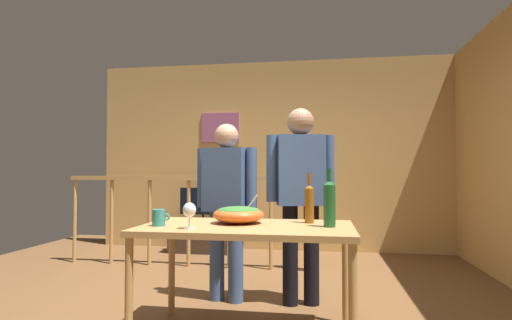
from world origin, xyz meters
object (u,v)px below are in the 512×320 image
(salad_bowl, at_px, (239,214))
(wine_glass, at_px, (189,211))
(person_standing_right, at_px, (301,188))
(framed_picture, at_px, (220,128))
(wine_bottle_amber, at_px, (309,203))
(flat_screen_tv, at_px, (202,202))
(tv_console, at_px, (203,236))
(wine_bottle_green, at_px, (329,202))
(stair_railing, at_px, (227,209))
(mug_teal, at_px, (159,218))
(person_standing_left, at_px, (226,197))
(serving_table, at_px, (247,236))

(salad_bowl, bearing_deg, wine_glass, -127.63)
(wine_glass, distance_m, person_standing_right, 1.19)
(salad_bowl, height_order, person_standing_right, person_standing_right)
(framed_picture, height_order, wine_bottle_amber, framed_picture)
(flat_screen_tv, distance_m, salad_bowl, 2.91)
(tv_console, xyz_separation_m, wine_bottle_amber, (1.56, -2.65, 0.68))
(wine_glass, xyz_separation_m, wine_bottle_green, (0.88, 0.22, 0.05))
(wine_glass, bearing_deg, wine_bottle_amber, 29.15)
(stair_railing, height_order, mug_teal, stair_railing)
(tv_console, distance_m, flat_screen_tv, 0.49)
(salad_bowl, distance_m, mug_teal, 0.55)
(flat_screen_tv, bearing_deg, salad_bowl, -68.50)
(flat_screen_tv, xyz_separation_m, mug_teal, (0.57, -2.94, 0.11))
(stair_railing, xyz_separation_m, flat_screen_tv, (-0.55, 0.86, 0.02))
(flat_screen_tv, relative_size, wine_bottle_green, 1.65)
(person_standing_left, bearing_deg, wine_bottle_amber, 154.33)
(framed_picture, bearing_deg, person_standing_left, -74.68)
(mug_teal, bearing_deg, wine_glass, -22.08)
(flat_screen_tv, xyz_separation_m, salad_bowl, (1.07, -2.71, 0.12))
(flat_screen_tv, height_order, person_standing_right, person_standing_right)
(wine_bottle_green, height_order, person_standing_left, person_standing_left)
(serving_table, height_order, wine_bottle_amber, wine_bottle_amber)
(flat_screen_tv, distance_m, mug_teal, 2.99)
(flat_screen_tv, height_order, salad_bowl, salad_bowl)
(flat_screen_tv, distance_m, wine_glass, 3.15)
(serving_table, relative_size, mug_teal, 11.74)
(flat_screen_tv, bearing_deg, person_standing_left, -68.10)
(mug_teal, xyz_separation_m, person_standing_left, (0.25, 0.89, 0.09))
(salad_bowl, relative_size, wine_bottle_amber, 1.02)
(flat_screen_tv, bearing_deg, person_standing_right, -54.37)
(framed_picture, distance_m, wine_bottle_amber, 3.37)
(stair_railing, relative_size, salad_bowl, 8.41)
(stair_railing, height_order, flat_screen_tv, stair_railing)
(flat_screen_tv, xyz_separation_m, wine_bottle_amber, (1.56, -2.62, 0.20))
(stair_railing, xyz_separation_m, person_standing_right, (0.92, -1.19, 0.30))
(stair_railing, relative_size, person_standing_left, 1.97)
(person_standing_left, relative_size, person_standing_right, 0.93)
(framed_picture, height_order, salad_bowl, framed_picture)
(serving_table, xyz_separation_m, salad_bowl, (-0.08, 0.10, 0.14))
(framed_picture, relative_size, salad_bowl, 1.55)
(serving_table, relative_size, salad_bowl, 3.94)
(salad_bowl, relative_size, person_standing_left, 0.23)
(salad_bowl, distance_m, wine_bottle_green, 0.64)
(flat_screen_tv, relative_size, mug_teal, 5.21)
(wine_bottle_green, height_order, person_standing_right, person_standing_right)
(wine_glass, bearing_deg, serving_table, 34.84)
(salad_bowl, height_order, mug_teal, salad_bowl)
(serving_table, bearing_deg, wine_glass, -145.16)
(tv_console, relative_size, serving_table, 0.63)
(stair_railing, bearing_deg, mug_teal, -89.36)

